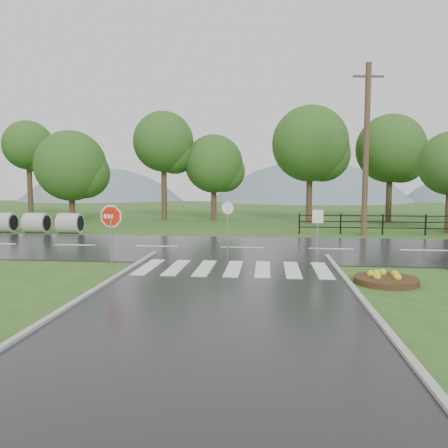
# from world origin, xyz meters

# --- Properties ---
(ground) EXTENTS (120.00, 120.00, 0.00)m
(ground) POSITION_xyz_m (0.00, 0.00, 0.00)
(ground) COLOR #2D571D
(ground) RESTS_ON ground
(main_road) EXTENTS (90.00, 8.00, 0.04)m
(main_road) POSITION_xyz_m (0.00, 10.00, 0.00)
(main_road) COLOR black
(main_road) RESTS_ON ground
(crosswalk) EXTENTS (6.50, 2.80, 0.02)m
(crosswalk) POSITION_xyz_m (0.00, 5.00, 0.06)
(crosswalk) COLOR silver
(crosswalk) RESTS_ON ground
(curb_right) EXTENTS (0.15, 24.00, 0.12)m
(curb_right) POSITION_xyz_m (3.55, -4.00, 0.00)
(curb_right) COLOR #A3A39B
(curb_right) RESTS_ON ground
(fence_west) EXTENTS (9.58, 0.08, 1.20)m
(fence_west) POSITION_xyz_m (7.75, 16.00, 0.72)
(fence_west) COLOR black
(fence_west) RESTS_ON ground
(hills) EXTENTS (102.00, 48.00, 48.00)m
(hills) POSITION_xyz_m (3.49, 65.00, -15.54)
(hills) COLOR slate
(hills) RESTS_ON ground
(treeline) EXTENTS (83.20, 5.20, 10.00)m
(treeline) POSITION_xyz_m (1.00, 24.00, 0.00)
(treeline) COLOR #254F18
(treeline) RESTS_ON ground
(culvert_pipes) EXTENTS (7.60, 1.20, 1.20)m
(culvert_pipes) POSITION_xyz_m (-13.71, 15.00, 0.60)
(culvert_pipes) COLOR #9E9B93
(culvert_pipes) RESTS_ON ground
(stop_sign) EXTENTS (1.06, 0.12, 2.38)m
(stop_sign) POSITION_xyz_m (-4.23, 4.74, 1.68)
(stop_sign) COLOR #939399
(stop_sign) RESTS_ON ground
(flower_bed) EXTENTS (1.86, 1.86, 0.37)m
(flower_bed) POSITION_xyz_m (4.70, 3.46, 0.14)
(flower_bed) COLOR #332111
(flower_bed) RESTS_ON ground
(reg_sign_small) EXTENTS (0.43, 0.05, 1.93)m
(reg_sign_small) POSITION_xyz_m (3.14, 7.82, 1.38)
(reg_sign_small) COLOR #939399
(reg_sign_small) RESTS_ON ground
(reg_sign_round) EXTENTS (0.51, 0.14, 2.21)m
(reg_sign_round) POSITION_xyz_m (-0.51, 8.28, 1.40)
(reg_sign_round) COLOR #939399
(reg_sign_round) RESTS_ON ground
(utility_pole_east) EXTENTS (1.70, 0.34, 9.57)m
(utility_pole_east) POSITION_xyz_m (6.59, 15.50, 4.86)
(utility_pole_east) COLOR #473523
(utility_pole_east) RESTS_ON ground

